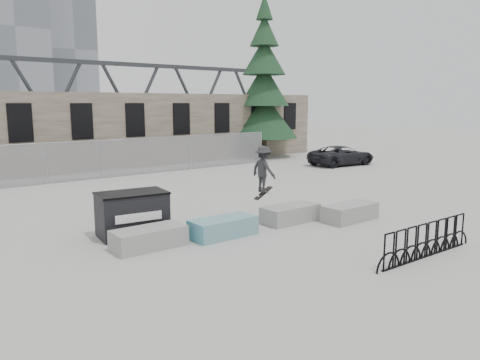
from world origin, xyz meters
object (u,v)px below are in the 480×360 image
planter_far_left (149,237)px  bike_rack (427,241)px  dumpster (132,214)px  skateboarder (264,169)px  spruce_tree (264,91)px  planter_center_left (223,227)px  planter_center_right (290,213)px  planter_offset (350,212)px  suv (342,155)px

planter_far_left → bike_rack: 7.32m
dumpster → skateboarder: skateboarder is taller
spruce_tree → bike_rack: bearing=-120.5°
dumpster → bike_rack: size_ratio=0.53×
planter_center_left → planter_center_right: size_ratio=1.00×
planter_offset → spruce_tree: spruce_tree is taller
planter_center_right → planter_offset: size_ratio=1.00×
dumpster → suv: size_ratio=0.48×
planter_center_right → dumpster: (-4.83, 1.76, 0.36)m
spruce_tree → suv: size_ratio=2.59×
planter_offset → bike_rack: 3.96m
planter_far_left → spruce_tree: 22.83m
planter_far_left → suv: (17.69, 8.01, 0.32)m
bike_rack → skateboarder: bearing=99.6°
planter_center_left → suv: (15.44, 8.37, 0.32)m
skateboarder → spruce_tree: bearing=-43.4°
planter_far_left → dumpster: 1.46m
planter_far_left → spruce_tree: size_ratio=0.17×
planter_offset → bike_rack: (-1.50, -3.66, 0.14)m
spruce_tree → skateboarder: spruce_tree is taller
planter_center_left → planter_center_right: (2.77, 0.00, 0.00)m
planter_offset → suv: size_ratio=0.45×
planter_center_left → suv: 17.57m
planter_center_right → spruce_tree: bearing=51.7°
planter_far_left → skateboarder: size_ratio=1.15×
skateboarder → planter_center_left: bearing=103.5°
planter_center_right → planter_offset: same height
suv → planter_far_left: bearing=121.1°
planter_far_left → planter_center_left: same height
dumpster → suv: (17.50, 6.61, -0.05)m
suv → skateboarder: (-13.35, -7.77, 1.15)m
planter_offset → skateboarder: (-2.40, 1.69, 1.46)m
planter_offset → spruce_tree: (10.16, 16.15, 4.42)m
dumpster → spruce_tree: (16.71, 13.30, 4.06)m
planter_center_left → dumpster: 2.73m
suv → planter_center_left: bearing=125.2°
planter_center_right → bike_rack: size_ratio=0.50×
planter_center_right → planter_far_left: bearing=175.9°
planter_center_right → spruce_tree: 19.68m
skateboarder → suv: bearing=-62.2°
planter_center_left → planter_center_right: same height
planter_far_left → suv: size_ratio=0.45×
planter_far_left → planter_offset: 6.89m
planter_center_right → spruce_tree: (11.88, 15.06, 4.42)m
planter_offset → skateboarder: size_ratio=1.15×
planter_far_left → skateboarder: (4.33, 0.24, 1.46)m
planter_offset → bike_rack: bike_rack is taller
spruce_tree → skateboarder: (-12.56, -14.46, -2.96)m
planter_far_left → suv: suv is taller
dumpster → skateboarder: bearing=-8.2°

